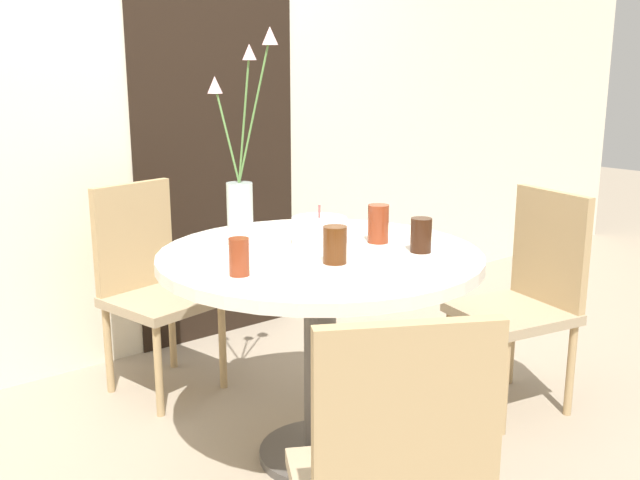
# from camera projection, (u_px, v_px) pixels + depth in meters

# --- Properties ---
(ground_plane) EXTENTS (16.00, 16.00, 0.00)m
(ground_plane) POSITION_uv_depth(u_px,v_px,m) (320.00, 456.00, 2.55)
(ground_plane) COLOR gray
(wall_back) EXTENTS (8.00, 0.05, 2.60)m
(wall_back) POSITION_uv_depth(u_px,v_px,m) (139.00, 80.00, 3.24)
(wall_back) COLOR beige
(wall_back) RESTS_ON ground_plane
(doorway_panel) EXTENTS (0.90, 0.01, 2.05)m
(doorway_panel) POSITION_uv_depth(u_px,v_px,m) (217.00, 137.00, 3.52)
(doorway_panel) COLOR black
(doorway_panel) RESTS_ON ground_plane
(dining_table) EXTENTS (1.08, 1.08, 0.76)m
(dining_table) POSITION_uv_depth(u_px,v_px,m) (320.00, 291.00, 2.40)
(dining_table) COLOR silver
(dining_table) RESTS_ON ground_plane
(chair_far_back) EXTENTS (0.47, 0.47, 0.88)m
(chair_far_back) POSITION_uv_depth(u_px,v_px,m) (150.00, 277.00, 3.02)
(chair_far_back) COLOR #9E896B
(chair_far_back) RESTS_ON ground_plane
(chair_left_flank) EXTENTS (0.54, 0.54, 0.88)m
(chair_left_flank) POSITION_uv_depth(u_px,v_px,m) (392.00, 478.00, 1.54)
(chair_left_flank) COLOR #9E896B
(chair_left_flank) RESTS_ON ground_plane
(chair_right_flank) EXTENTS (0.47, 0.47, 0.88)m
(chair_right_flank) POSITION_uv_depth(u_px,v_px,m) (528.00, 289.00, 2.85)
(chair_right_flank) COLOR #9E896B
(chair_right_flank) RESTS_ON ground_plane
(birthday_cake) EXTENTS (0.19, 0.19, 0.14)m
(birthday_cake) POSITION_uv_depth(u_px,v_px,m) (319.00, 231.00, 2.46)
(birthday_cake) COLOR white
(birthday_cake) RESTS_ON dining_table
(flower_vase) EXTENTS (0.21, 0.22, 0.74)m
(flower_vase) POSITION_uv_depth(u_px,v_px,m) (241.00, 168.00, 2.63)
(flower_vase) COLOR #B2C6C1
(flower_vase) RESTS_ON dining_table
(side_plate) EXTENTS (0.18, 0.18, 0.01)m
(side_plate) POSITION_uv_depth(u_px,v_px,m) (251.00, 241.00, 2.50)
(side_plate) COLOR silver
(side_plate) RESTS_ON dining_table
(drink_glass_0) EXTENTS (0.07, 0.07, 0.13)m
(drink_glass_0) POSITION_uv_depth(u_px,v_px,m) (378.00, 224.00, 2.48)
(drink_glass_0) COLOR maroon
(drink_glass_0) RESTS_ON dining_table
(drink_glass_1) EXTENTS (0.06, 0.06, 0.11)m
(drink_glass_1) POSITION_uv_depth(u_px,v_px,m) (239.00, 257.00, 2.09)
(drink_glass_1) COLOR maroon
(drink_glass_1) RESTS_ON dining_table
(drink_glass_2) EXTENTS (0.07, 0.07, 0.11)m
(drink_glass_2) POSITION_uv_depth(u_px,v_px,m) (421.00, 235.00, 2.36)
(drink_glass_2) COLOR #33190C
(drink_glass_2) RESTS_ON dining_table
(drink_glass_3) EXTENTS (0.08, 0.08, 0.12)m
(drink_glass_3) POSITION_uv_depth(u_px,v_px,m) (335.00, 245.00, 2.22)
(drink_glass_3) COLOR #51280F
(drink_glass_3) RESTS_ON dining_table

